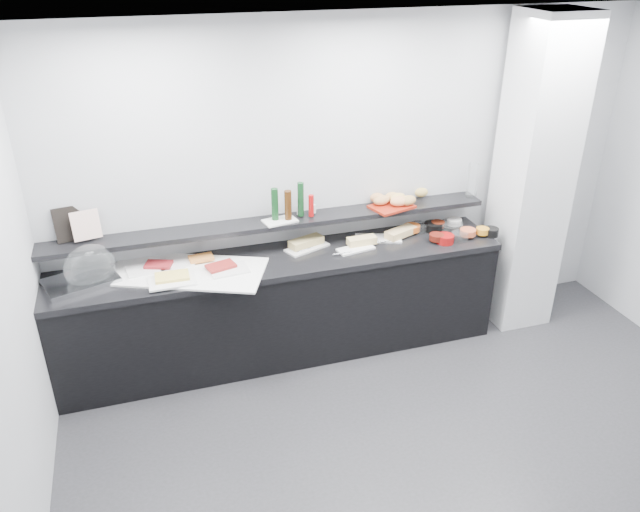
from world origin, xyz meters
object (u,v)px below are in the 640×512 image
object	(u,v)px
cloche_base	(81,281)
carafe	(473,181)
framed_print	(71,224)
bread_tray	(392,207)
sandwich_plate_mid	(356,249)
condiment_tray	(280,221)

from	to	relation	value
cloche_base	carafe	size ratio (longest dim) A/B	1.68
cloche_base	framed_print	size ratio (longest dim) A/B	1.94
framed_print	bread_tray	world-z (taller)	framed_print
sandwich_plate_mid	framed_print	xyz separation A→B (m)	(-2.14, 0.32, 0.37)
cloche_base	condiment_tray	bearing A→B (deg)	-14.07
cloche_base	bread_tray	xyz separation A→B (m)	(2.50, 0.11, 0.24)
framed_print	condiment_tray	size ratio (longest dim) A/B	0.99
bread_tray	carafe	bearing A→B (deg)	-14.15
cloche_base	condiment_tray	size ratio (longest dim) A/B	1.93
bread_tray	cloche_base	bearing A→B (deg)	166.36
bread_tray	condiment_tray	bearing A→B (deg)	163.72
framed_print	bread_tray	bearing A→B (deg)	-16.04
sandwich_plate_mid	carafe	world-z (taller)	carafe
carafe	bread_tray	bearing A→B (deg)	-177.95
framed_print	carafe	bearing A→B (deg)	-14.86
framed_print	carafe	size ratio (longest dim) A/B	0.87
condiment_tray	framed_print	bearing A→B (deg)	163.82
cloche_base	bread_tray	bearing A→B (deg)	-15.71
condiment_tray	cloche_base	bearing A→B (deg)	172.93
condiment_tray	sandwich_plate_mid	bearing A→B (deg)	-28.72
framed_print	bread_tray	size ratio (longest dim) A/B	0.76
framed_print	bread_tray	xyz separation A→B (m)	(2.52, -0.13, -0.12)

